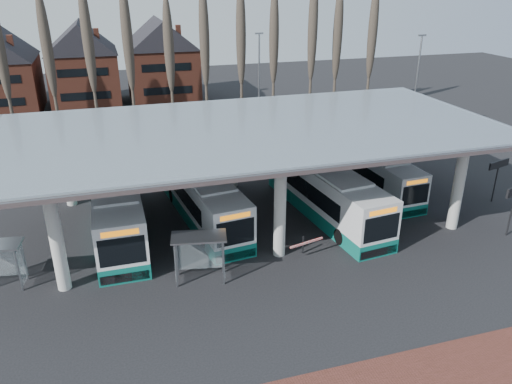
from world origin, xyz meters
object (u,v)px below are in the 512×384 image
object	(u,v)px
bus_0	(117,206)
shelter_1	(199,247)
shelter_2	(370,220)
bus_2	(325,192)
bus_3	(370,170)
bus_1	(202,196)

from	to	relation	value
bus_0	shelter_1	size ratio (longest dim) A/B	4.16
shelter_2	shelter_1	bearing A→B (deg)	176.90
bus_2	shelter_2	bearing A→B (deg)	-85.98
shelter_1	bus_0	bearing A→B (deg)	129.80
bus_2	bus_3	bearing A→B (deg)	25.75
bus_0	bus_1	bearing A→B (deg)	0.89
bus_2	bus_1	bearing A→B (deg)	161.48
bus_2	shelter_1	world-z (taller)	bus_2
bus_0	bus_2	bearing A→B (deg)	-7.16
shelter_2	bus_1	bearing A→B (deg)	137.07
bus_1	shelter_1	bearing A→B (deg)	-108.97
bus_0	bus_3	distance (m)	19.02
bus_1	bus_3	bearing A→B (deg)	-0.54
bus_0	bus_1	world-z (taller)	bus_0
bus_0	bus_2	size ratio (longest dim) A/B	1.01
bus_0	bus_3	xyz separation A→B (m)	(18.96, 1.58, -0.24)
shelter_1	shelter_2	xyz separation A→B (m)	(10.54, 0.71, -0.27)
bus_3	shelter_1	size ratio (longest dim) A/B	3.59
bus_0	bus_3	bearing A→B (deg)	4.73
bus_3	shelter_1	bearing A→B (deg)	-152.78
bus_0	bus_1	xyz separation A→B (m)	(5.51, 0.09, -0.10)
shelter_1	bus_2	bearing A→B (deg)	40.07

